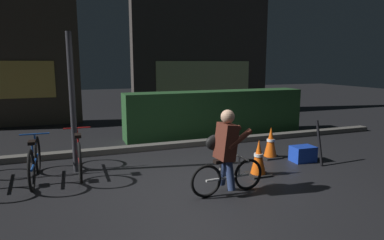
{
  "coord_description": "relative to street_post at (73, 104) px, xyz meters",
  "views": [
    {
      "loc": [
        -1.85,
        -4.89,
        1.9
      ],
      "look_at": [
        0.2,
        0.6,
        0.9
      ],
      "focal_mm": 31.55,
      "sensor_mm": 36.0,
      "label": 1
    }
  ],
  "objects": [
    {
      "name": "ground_plane",
      "position": [
        1.76,
        -1.2,
        -1.21
      ],
      "size": [
        40.0,
        40.0,
        0.0
      ],
      "primitive_type": "plane",
      "color": "black"
    },
    {
      "name": "sidewalk_curb",
      "position": [
        1.76,
        1.0,
        -1.15
      ],
      "size": [
        12.0,
        0.24,
        0.12
      ],
      "primitive_type": "cube",
      "color": "#56544F",
      "rests_on": "ground"
    },
    {
      "name": "hedge_row",
      "position": [
        3.56,
        1.9,
        -0.62
      ],
      "size": [
        4.8,
        0.7,
        1.17
      ],
      "primitive_type": "cube",
      "color": "#214723",
      "rests_on": "ground"
    },
    {
      "name": "storefront_right",
      "position": [
        4.82,
        6.0,
        1.13
      ],
      "size": [
        5.36,
        0.54,
        4.7
      ],
      "color": "#383330",
      "rests_on": "ground"
    },
    {
      "name": "street_post",
      "position": [
        0.0,
        0.0,
        0.0
      ],
      "size": [
        0.1,
        0.1,
        2.41
      ],
      "primitive_type": "cylinder",
      "color": "#2D2D33",
      "rests_on": "ground"
    },
    {
      "name": "parked_bike_left_mid",
      "position": [
        -0.63,
        -0.3,
        -0.87
      ],
      "size": [
        0.46,
        1.6,
        0.74
      ],
      "rotation": [
        0.0,
        0.0,
        1.55
      ],
      "color": "black",
      "rests_on": "ground"
    },
    {
      "name": "parked_bike_center_left",
      "position": [
        0.05,
        -0.17,
        -0.86
      ],
      "size": [
        0.46,
        1.67,
        0.77
      ],
      "rotation": [
        0.0,
        0.0,
        1.57
      ],
      "color": "black",
      "rests_on": "ground"
    },
    {
      "name": "traffic_cone_near",
      "position": [
        2.91,
        -1.3,
        -0.91
      ],
      "size": [
        0.36,
        0.36,
        0.62
      ],
      "color": "black",
      "rests_on": "ground"
    },
    {
      "name": "traffic_cone_far",
      "position": [
        3.71,
        -0.45,
        -0.9
      ],
      "size": [
        0.36,
        0.36,
        0.63
      ],
      "color": "black",
      "rests_on": "ground"
    },
    {
      "name": "blue_crate",
      "position": [
        4.15,
        -0.9,
        -1.06
      ],
      "size": [
        0.45,
        0.33,
        0.3
      ],
      "primitive_type": "cube",
      "rotation": [
        0.0,
        0.0,
        -0.03
      ],
      "color": "#193DB7",
      "rests_on": "ground"
    },
    {
      "name": "cyclist",
      "position": [
        2.02,
        -1.84,
        -0.58
      ],
      "size": [
        1.19,
        0.5,
        1.25
      ],
      "rotation": [
        0.0,
        0.0,
        0.07
      ],
      "color": "black",
      "rests_on": "ground"
    },
    {
      "name": "closed_umbrella",
      "position": [
        4.31,
        -1.15,
        -0.8
      ],
      "size": [
        0.11,
        0.32,
        0.82
      ],
      "primitive_type": "cylinder",
      "rotation": [
        0.0,
        0.32,
        1.39
      ],
      "color": "black",
      "rests_on": "ground"
    }
  ]
}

